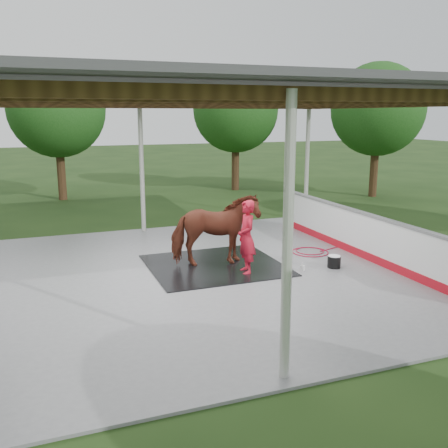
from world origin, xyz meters
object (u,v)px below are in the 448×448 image
object	(u,v)px
dasher_board	(360,235)
horse	(215,230)
wash_bucket	(334,261)
handler	(247,237)

from	to	relation	value
dasher_board	horse	bearing A→B (deg)	172.61
horse	wash_bucket	bearing A→B (deg)	-106.61
horse	handler	bearing A→B (deg)	-140.86
horse	wash_bucket	distance (m)	2.91
dasher_board	handler	distance (m)	3.30
dasher_board	handler	world-z (taller)	handler
dasher_board	handler	bearing A→B (deg)	-175.08
dasher_board	wash_bucket	bearing A→B (deg)	-151.27
horse	handler	xyz separation A→B (m)	(0.48, -0.77, -0.04)
handler	horse	bearing A→B (deg)	-142.22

